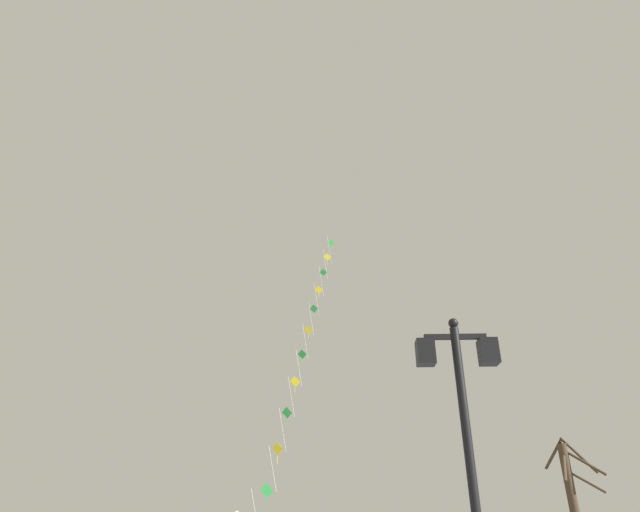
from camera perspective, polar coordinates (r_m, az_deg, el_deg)
twin_lantern_lamp_post at (r=8.43m, az=15.36°, el=-15.25°), size 1.26×0.28×4.42m
kite_train at (r=24.79m, az=-1.57°, el=-9.20°), size 2.74×10.72×17.09m
bare_tree at (r=19.07m, az=25.97°, el=-22.87°), size 1.56×2.29×3.83m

